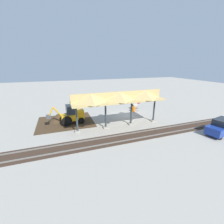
# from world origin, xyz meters

# --- Properties ---
(ground_plane) EXTENTS (120.00, 120.00, 0.00)m
(ground_plane) POSITION_xyz_m (0.00, 0.00, 0.00)
(ground_plane) COLOR #9E998E
(dirt_work_zone) EXTENTS (8.05, 7.00, 0.01)m
(dirt_work_zone) POSITION_xyz_m (9.89, -0.32, 0.00)
(dirt_work_zone) COLOR #42301E
(dirt_work_zone) RESTS_ON ground
(platform_canopy) EXTENTS (12.57, 3.20, 4.90)m
(platform_canopy) POSITION_xyz_m (2.95, 3.91, 4.16)
(platform_canopy) COLOR #9E998E
(platform_canopy) RESTS_ON ground
(rail_tracks) EXTENTS (60.00, 2.58, 0.15)m
(rail_tracks) POSITION_xyz_m (0.00, 7.46, 0.03)
(rail_tracks) COLOR slate
(rail_tracks) RESTS_ON ground
(stop_sign) EXTENTS (0.66, 0.44, 2.17)m
(stop_sign) POSITION_xyz_m (-3.02, -1.31, 1.56)
(stop_sign) COLOR gray
(stop_sign) RESTS_ON ground
(backhoe) EXTENTS (5.21, 1.93, 2.82)m
(backhoe) POSITION_xyz_m (9.01, 0.61, 1.27)
(backhoe) COLOR orange
(backhoe) RESTS_ON ground
(dirt_mound) EXTENTS (5.44, 5.44, 2.22)m
(dirt_mound) POSITION_xyz_m (10.92, -1.24, 0.00)
(dirt_mound) COLOR #42301E
(dirt_mound) RESTS_ON ground
(concrete_pipe) EXTENTS (1.07, 1.13, 1.06)m
(concrete_pipe) POSITION_xyz_m (-3.18, -3.02, 0.53)
(concrete_pipe) COLOR #9E9384
(concrete_pipe) RESTS_ON ground
(distant_parked_car) EXTENTS (4.47, 2.58, 1.98)m
(distant_parked_car) POSITION_xyz_m (-7.97, 10.51, 0.98)
(distant_parked_car) COLOR navy
(distant_parked_car) RESTS_ON ground
(traffic_barrel) EXTENTS (0.56, 0.56, 0.90)m
(traffic_barrel) POSITION_xyz_m (-2.13, -1.41, 0.45)
(traffic_barrel) COLOR orange
(traffic_barrel) RESTS_ON ground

